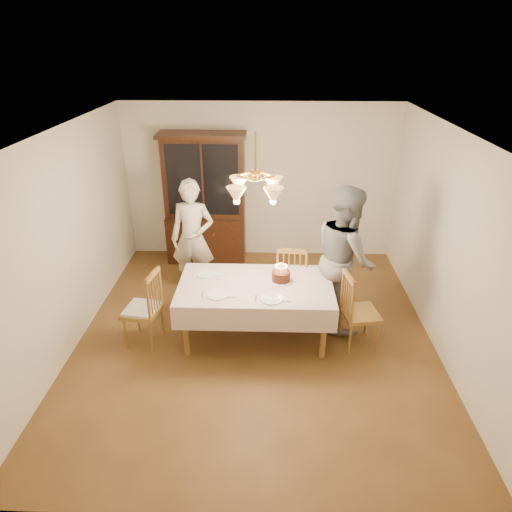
{
  "coord_description": "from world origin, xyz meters",
  "views": [
    {
      "loc": [
        0.16,
        -4.88,
        3.53
      ],
      "look_at": [
        0.0,
        0.2,
        1.05
      ],
      "focal_mm": 32.0,
      "sensor_mm": 36.0,
      "label": 1
    }
  ],
  "objects_px": {
    "elderly_woman": "(193,239)",
    "china_hutch": "(205,201)",
    "dining_table": "(255,290)",
    "birthday_cake": "(281,277)",
    "chair_far_side": "(292,280)"
  },
  "relations": [
    {
      "from": "dining_table",
      "to": "birthday_cake",
      "type": "relative_size",
      "value": 6.33
    },
    {
      "from": "dining_table",
      "to": "china_hutch",
      "type": "bearing_deg",
      "value": 111.92
    },
    {
      "from": "china_hutch",
      "to": "birthday_cake",
      "type": "bearing_deg",
      "value": -60.55
    },
    {
      "from": "elderly_woman",
      "to": "dining_table",
      "type": "bearing_deg",
      "value": -44.57
    },
    {
      "from": "chair_far_side",
      "to": "birthday_cake",
      "type": "relative_size",
      "value": 3.33
    },
    {
      "from": "chair_far_side",
      "to": "elderly_woman",
      "type": "height_order",
      "value": "elderly_woman"
    },
    {
      "from": "birthday_cake",
      "to": "china_hutch",
      "type": "bearing_deg",
      "value": 119.45
    },
    {
      "from": "dining_table",
      "to": "chair_far_side",
      "type": "relative_size",
      "value": 1.9
    },
    {
      "from": "chair_far_side",
      "to": "birthday_cake",
      "type": "distance_m",
      "value": 0.74
    },
    {
      "from": "chair_far_side",
      "to": "elderly_woman",
      "type": "distance_m",
      "value": 1.55
    },
    {
      "from": "chair_far_side",
      "to": "dining_table",
      "type": "bearing_deg",
      "value": -124.81
    },
    {
      "from": "elderly_woman",
      "to": "china_hutch",
      "type": "bearing_deg",
      "value": 93.15
    },
    {
      "from": "china_hutch",
      "to": "chair_far_side",
      "type": "height_order",
      "value": "china_hutch"
    },
    {
      "from": "china_hutch",
      "to": "chair_far_side",
      "type": "xyz_separation_m",
      "value": [
        1.39,
        -1.56,
        -0.6
      ]
    },
    {
      "from": "china_hutch",
      "to": "dining_table",
      "type": "bearing_deg",
      "value": -68.08
    }
  ]
}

